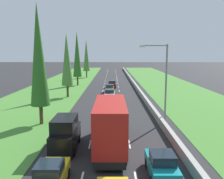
{
  "coord_description": "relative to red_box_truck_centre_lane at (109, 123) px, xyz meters",
  "views": [
    {
      "loc": [
        0.21,
        0.76,
        8.04
      ],
      "look_at": [
        0.36,
        45.72,
        1.11
      ],
      "focal_mm": 38.29,
      "sensor_mm": 36.0,
      "label": 1
    }
  ],
  "objects": [
    {
      "name": "white_sedan_centre_lane",
      "position": [
        -0.29,
        22.55,
        -1.37
      ],
      "size": [
        1.82,
        4.5,
        1.64
      ],
      "color": "white",
      "rests_on": "ground"
    },
    {
      "name": "grass_verge_right",
      "position": [
        14.29,
        39.9,
        -2.16
      ],
      "size": [
        14.0,
        140.0,
        0.04
      ],
      "primitive_type": "cube",
      "color": "#478433",
      "rests_on": "ground"
    },
    {
      "name": "grass_verge_left",
      "position": [
        -12.71,
        39.9,
        -2.16
      ],
      "size": [
        14.0,
        140.0,
        0.04
      ],
      "primitive_type": "cube",
      "color": "#478433",
      "rests_on": "ground"
    },
    {
      "name": "green_hatchback_centre_lane",
      "position": [
        0.01,
        15.98,
        -1.35
      ],
      "size": [
        1.74,
        3.9,
        1.72
      ],
      "color": "#237A33",
      "rests_on": "ground"
    },
    {
      "name": "black_van_left_lane",
      "position": [
        -3.76,
        -0.15,
        -0.78
      ],
      "size": [
        1.96,
        4.9,
        2.82
      ],
      "color": "black",
      "rests_on": "ground"
    },
    {
      "name": "red_box_truck_centre_lane",
      "position": [
        0.0,
        0.0,
        0.0
      ],
      "size": [
        2.46,
        9.4,
        4.18
      ],
      "color": "black",
      "rests_on": "ground"
    },
    {
      "name": "poplar_tree_fifth",
      "position": [
        -8.15,
        58.36,
        4.98
      ],
      "size": [
        2.11,
        2.11,
        12.23
      ],
      "color": "#4C3823",
      "rests_on": "ground"
    },
    {
      "name": "street_light_mast",
      "position": [
        5.96,
        7.66,
        3.05
      ],
      "size": [
        3.2,
        0.28,
        9.0
      ],
      "color": "gray",
      "rests_on": "ground"
    },
    {
      "name": "teal_hatchback_right_lane_second",
      "position": [
        3.38,
        -4.7,
        -1.35
      ],
      "size": [
        1.74,
        3.9,
        1.72
      ],
      "color": "teal",
      "rests_on": "ground"
    },
    {
      "name": "poplar_tree_fourth",
      "position": [
        -8.4,
        39.58,
        5.43
      ],
      "size": [
        2.13,
        2.13,
        13.13
      ],
      "color": "#4C3823",
      "rests_on": "ground"
    },
    {
      "name": "poplar_tree_second",
      "position": [
        -7.9,
        6.99,
        5.59
      ],
      "size": [
        2.14,
        2.14,
        13.44
      ],
      "color": "#4C3823",
      "rests_on": "ground"
    },
    {
      "name": "yellow_hatchback_centre_lane",
      "position": [
        -0.31,
        28.69,
        -1.35
      ],
      "size": [
        1.74,
        3.9,
        1.72
      ],
      "color": "yellow",
      "rests_on": "ground"
    },
    {
      "name": "yellow_sedan_centre_lane_third",
      "position": [
        0.02,
        10.01,
        -1.37
      ],
      "size": [
        1.82,
        4.5,
        1.64
      ],
      "color": "yellow",
      "rests_on": "ground"
    },
    {
      "name": "maroon_sedan_centre_lane",
      "position": [
        0.14,
        36.07,
        -1.37
      ],
      "size": [
        1.82,
        4.5,
        1.64
      ],
      "color": "maroon",
      "rests_on": "ground"
    },
    {
      "name": "ground_plane",
      "position": [
        -0.06,
        39.9,
        -2.18
      ],
      "size": [
        300.0,
        300.0,
        0.0
      ],
      "primitive_type": "plane",
      "color": "#28282B",
      "rests_on": "ground"
    },
    {
      "name": "lane_markings",
      "position": [
        -0.06,
        39.9,
        -2.18
      ],
      "size": [
        3.64,
        116.0,
        0.01
      ],
      "color": "white",
      "rests_on": "ground"
    },
    {
      "name": "median_barrier",
      "position": [
        5.64,
        39.9,
        -1.76
      ],
      "size": [
        0.44,
        120.0,
        0.85
      ],
      "primitive_type": "cube",
      "color": "#9E9B93",
      "rests_on": "ground"
    },
    {
      "name": "yellow_hatchback_left_lane",
      "position": [
        -3.51,
        -6.11,
        -1.35
      ],
      "size": [
        1.74,
        3.9,
        1.72
      ],
      "color": "yellow",
      "rests_on": "ground"
    },
    {
      "name": "poplar_tree_third",
      "position": [
        -7.96,
        23.69,
        4.63
      ],
      "size": [
        2.09,
        2.09,
        11.52
      ],
      "color": "#4C3823",
      "rests_on": "ground"
    }
  ]
}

